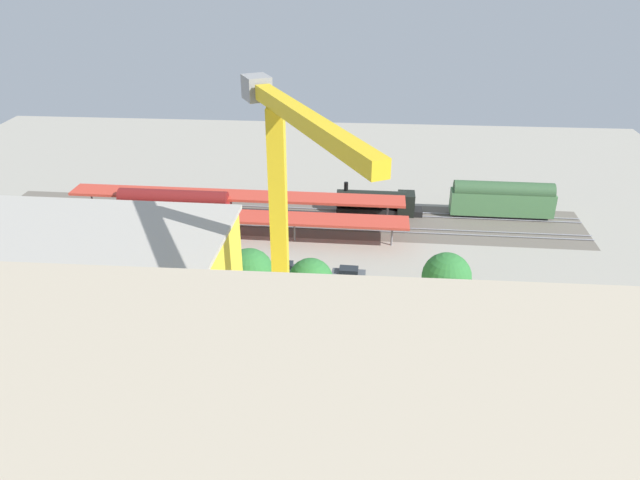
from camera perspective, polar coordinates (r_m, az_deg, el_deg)
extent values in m
plane|color=#9E998C|center=(82.24, -5.25, -3.75)|extent=(156.07, 156.07, 0.00)
cube|color=#665E54|center=(99.89, -3.42, 2.13)|extent=(97.80, 16.15, 0.01)
cube|color=#2D2D33|center=(80.41, -5.49, -4.54)|extent=(97.70, 10.83, 0.01)
cube|color=#9E9EA8|center=(103.32, -3.14, 3.12)|extent=(97.53, 1.95, 0.12)
cube|color=#9E9EA8|center=(102.02, -3.24, 2.79)|extent=(97.53, 1.95, 0.12)
cube|color=#9E9EA8|center=(97.62, -3.61, 1.62)|extent=(97.53, 1.95, 0.12)
cube|color=#9E9EA8|center=(96.33, -3.72, 1.26)|extent=(97.53, 1.95, 0.12)
cube|color=#C63D2D|center=(91.77, -7.06, 2.22)|extent=(49.42, 5.48, 0.37)
cylinder|color=slate|center=(90.66, 6.86, 0.52)|extent=(0.30, 0.30, 3.59)
cylinder|color=slate|center=(91.37, -2.45, 0.92)|extent=(0.30, 0.30, 3.59)
cylinder|color=slate|center=(94.42, -11.39, 1.28)|extent=(0.30, 0.30, 3.59)
cylinder|color=slate|center=(99.60, -19.58, 1.58)|extent=(0.30, 0.30, 3.59)
cube|color=#C63D2D|center=(98.37, -8.01, 4.22)|extent=(54.76, 5.36, 0.43)
cylinder|color=slate|center=(96.76, 6.43, 2.47)|extent=(0.30, 0.30, 4.06)
cylinder|color=slate|center=(97.74, -3.23, 2.86)|extent=(0.30, 0.30, 4.06)
cylinder|color=slate|center=(101.40, -12.45, 3.16)|extent=(0.30, 0.30, 4.06)
cylinder|color=slate|center=(107.47, -20.84, 3.36)|extent=(0.30, 0.30, 4.06)
cube|color=black|center=(101.76, 5.66, 2.83)|extent=(14.42, 2.92, 1.00)
cylinder|color=black|center=(100.97, 4.92, 3.89)|extent=(11.64, 3.17, 2.95)
cube|color=black|center=(101.35, 8.18, 3.44)|extent=(2.84, 3.20, 3.79)
cylinder|color=black|center=(100.25, 2.50, 5.14)|extent=(0.70, 0.70, 1.40)
cube|color=black|center=(104.36, 16.75, 2.28)|extent=(15.10, 2.64, 0.60)
cube|color=#4C7F4C|center=(103.48, 16.91, 3.41)|extent=(16.78, 3.26, 3.89)
cylinder|color=#355935|center=(102.67, 17.07, 4.53)|extent=(16.11, 3.24, 2.94)
cube|color=black|center=(100.75, -13.56, 1.80)|extent=(16.66, 2.57, 0.60)
cube|color=maroon|center=(99.94, -13.68, 2.84)|extent=(18.52, 3.16, 3.43)
cylinder|color=maroon|center=(99.18, -13.80, 3.88)|extent=(17.78, 3.15, 2.82)
cube|color=black|center=(82.02, 2.73, -3.63)|extent=(3.91, 1.95, 0.30)
cube|color=#474C51|center=(81.74, 2.74, -3.30)|extent=(4.64, 2.05, 0.78)
cube|color=#1E2328|center=(81.39, 2.75, -2.88)|extent=(2.62, 1.75, 0.62)
cube|color=black|center=(83.29, -3.48, -3.14)|extent=(3.99, 1.71, 0.30)
cube|color=#474C51|center=(83.00, -3.50, -2.80)|extent=(4.74, 1.78, 0.84)
cube|color=#1E2328|center=(82.64, -3.51, -2.36)|extent=(2.66, 1.56, 0.61)
cube|color=black|center=(84.68, -9.06, -2.92)|extent=(3.73, 1.78, 0.30)
cube|color=black|center=(84.40, -9.08, -2.59)|extent=(4.43, 1.87, 0.81)
cube|color=#1E2328|center=(84.08, -9.12, -2.19)|extent=(2.50, 1.60, 0.53)
cube|color=black|center=(86.95, -14.58, -2.66)|extent=(3.90, 1.89, 0.30)
cube|color=silver|center=(86.70, -14.62, -2.36)|extent=(4.63, 1.98, 0.74)
cube|color=#1E2328|center=(86.39, -14.67, -1.97)|extent=(2.61, 1.70, 0.59)
cube|color=yellow|center=(62.42, -24.72, -7.94)|extent=(33.88, 21.51, 17.35)
cube|color=#ADA89E|center=(58.20, -26.37, -0.70)|extent=(34.49, 22.12, 0.40)
cube|color=gray|center=(62.06, -3.36, -14.72)|extent=(3.60, 3.60, 1.20)
cube|color=yellow|center=(53.63, -3.77, -3.18)|extent=(1.40, 1.40, 29.90)
cube|color=yellow|center=(41.38, -0.98, 11.08)|extent=(10.50, 18.40, 1.20)
cube|color=gray|center=(51.95, -6.05, 14.22)|extent=(2.89, 3.06, 2.00)
cube|color=black|center=(77.96, -17.93, -6.77)|extent=(10.13, 2.42, 0.50)
cube|color=silver|center=(76.68, -17.34, -5.79)|extent=(7.95, 2.65, 2.85)
cube|color=silver|center=(78.77, -20.75, -5.63)|extent=(2.21, 2.59, 2.44)
cylinder|color=brown|center=(77.32, -11.60, -5.05)|extent=(0.55, 0.55, 3.13)
sphere|color=#38843D|center=(75.65, -11.83, -2.93)|extent=(4.95, 4.95, 4.95)
cylinder|color=brown|center=(74.49, -0.88, -6.03)|extent=(0.50, 0.50, 2.58)
sphere|color=#2D7233|center=(72.78, -0.90, -3.89)|extent=(5.57, 5.57, 5.57)
cylinder|color=brown|center=(74.67, 11.68, -6.06)|extent=(0.38, 0.38, 3.69)
sphere|color=#2D7233|center=(72.65, 11.96, -3.47)|extent=(5.91, 5.91, 5.91)
cylinder|color=brown|center=(81.72, -19.96, -4.20)|extent=(0.47, 0.47, 3.55)
sphere|color=#28662D|center=(79.93, -20.38, -1.86)|extent=(5.79, 5.79, 5.79)
cylinder|color=brown|center=(74.63, -6.56, -5.65)|extent=(0.48, 0.48, 3.67)
sphere|color=#2D7233|center=(72.63, -6.72, -3.07)|extent=(5.86, 5.86, 5.86)
cylinder|color=brown|center=(79.90, -19.00, -5.16)|extent=(0.50, 0.50, 2.66)
sphere|color=#2D7233|center=(78.17, -19.38, -2.96)|extent=(6.29, 6.29, 6.29)
cylinder|color=#333333|center=(80.03, -18.30, -3.89)|extent=(0.16, 0.16, 5.28)
cube|color=black|center=(78.56, -18.62, -1.95)|extent=(0.36, 0.36, 0.90)
sphere|color=red|center=(78.65, -18.76, -1.94)|extent=(0.20, 0.20, 0.20)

